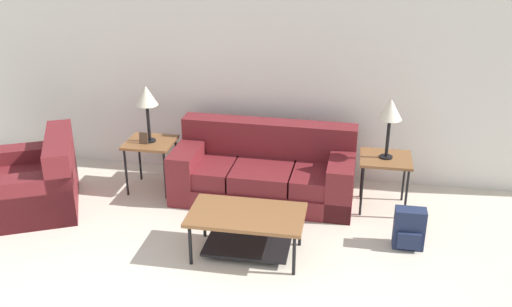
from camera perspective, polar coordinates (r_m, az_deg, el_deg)
wall_back at (r=6.72m, az=2.00°, el=8.21°), size 9.05×0.06×2.60m
couch at (r=6.46m, az=0.85°, el=-1.91°), size 2.03×0.92×0.82m
armchair at (r=6.68m, az=-21.23°, el=-2.82°), size 1.34×1.42×0.80m
coffee_table at (r=5.37m, az=-0.95°, el=-7.08°), size 1.08×0.62×0.45m
side_table_left at (r=6.65m, az=-10.52°, el=0.72°), size 0.54×0.51×0.60m
side_table_right at (r=6.26m, az=12.81°, el=-0.92°), size 0.54×0.51×0.60m
table_lamp_left at (r=6.45m, az=-10.90°, el=5.51°), size 0.25×0.25×0.66m
table_lamp_right at (r=6.05m, az=13.30°, el=4.12°), size 0.25×0.25×0.66m
backpack at (r=5.74m, az=15.07°, el=-7.32°), size 0.30×0.24×0.41m
picture_frame at (r=6.55m, az=-11.17°, el=1.52°), size 0.10×0.04×0.13m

